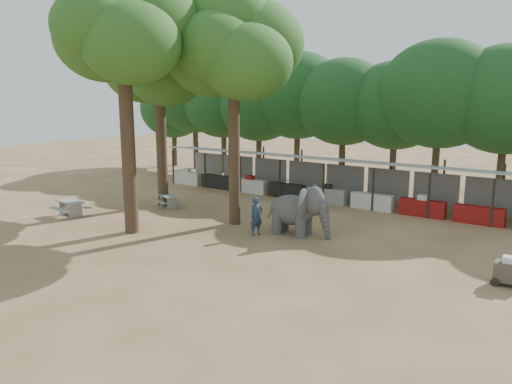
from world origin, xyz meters
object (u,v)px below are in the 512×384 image
Objects in this scene: yard_tree_left at (159,61)px; cart_front at (509,272)px; handler at (256,216)px; picnic_table_far at (168,199)px; yard_tree_center at (124,28)px; elephant at (299,210)px; picnic_table_near at (71,206)px; yard_tree_back at (233,47)px.

cart_front is (18.72, -2.42, -7.70)m from yard_tree_left.
handler is 1.69× the size of cart_front.
yard_tree_left is at bearing 171.89° from picnic_table_far.
picnic_table_far is (-7.45, 1.87, -0.45)m from handler.
yard_tree_center is 6.70× the size of handler.
elephant is 1.98m from handler.
elephant is at bearing 169.58° from cart_front.
handler is at bearing 177.38° from cart_front.
picnic_table_far is (2.71, 4.51, -0.09)m from picnic_table_near.
handler is (2.24, -1.31, -7.64)m from yard_tree_back.
yard_tree_center is at bearing -172.68° from cart_front.
yard_tree_back is 6.32× the size of handler.
yard_tree_center is at bearing 6.78° from picnic_table_near.
picnic_table_near is at bearing -111.28° from yard_tree_left.
yard_tree_left is at bearing 76.14° from picnic_table_near.
elephant reaches higher than picnic_table_far.
yard_tree_back is at bearing 53.14° from yard_tree_center.
cart_front reaches higher than picnic_table_far.
cart_front is at bearing 14.40° from picnic_table_near.
yard_tree_back is 8.29m from elephant.
picnic_table_far is (0.79, -0.43, -7.75)m from yard_tree_left.
picnic_table_near is (-4.93, 0.05, -8.67)m from yard_tree_center.
handler reaches higher than picnic_table_near.
handler is at bearing -30.28° from yard_tree_back.
picnic_table_near is at bearing -167.05° from elephant.
yard_tree_left is 6.37× the size of picnic_table_far.
picnic_table_far is at bearing 66.40° from picnic_table_near.
yard_tree_back is at bearing -9.46° from yard_tree_left.
yard_tree_back is 6.57× the size of picnic_table_far.
cart_front is at bearing -71.29° from handler.
picnic_table_far is (-8.99, 0.66, -0.72)m from elephant.
yard_tree_center is 6.96× the size of picnic_table_far.
yard_tree_center is 9.97m from picnic_table_near.
picnic_table_near is 1.72× the size of cart_front.
yard_tree_center is 10.18m from handler.
handler is (5.24, 2.69, -8.31)m from yard_tree_center.
handler is at bearing 6.69° from picnic_table_far.
yard_tree_left is 5.92m from yard_tree_center.
yard_tree_back is at bearing 173.28° from elephant.
handler is 0.98× the size of picnic_table_near.
handler is at bearing -15.64° from yard_tree_left.
yard_tree_center reaches higher than handler.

